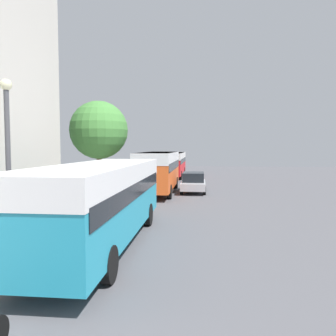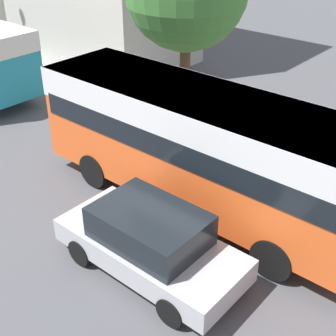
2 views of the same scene
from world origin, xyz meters
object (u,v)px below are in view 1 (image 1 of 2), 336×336
at_px(bus_following, 159,167).
at_px(car_crossing, 193,182).
at_px(bus_lead, 101,193).
at_px(bus_third_in_line, 173,161).
at_px(pedestrian_near_curb, 94,190).

relative_size(bus_following, car_crossing, 2.15).
bearing_deg(bus_lead, car_crossing, 78.47).
distance_m(bus_lead, bus_third_in_line, 27.65).
xyz_separation_m(bus_third_in_line, pedestrian_near_curb, (-2.99, -20.08, -0.90)).
xyz_separation_m(bus_lead, bus_third_in_line, (0.15, 27.65, -0.01)).
distance_m(bus_lead, pedestrian_near_curb, 8.13).
bearing_deg(car_crossing, bus_third_in_line, 102.04).
bearing_deg(pedestrian_near_curb, bus_lead, -69.40).
bearing_deg(car_crossing, pedestrian_near_curb, -129.95).
relative_size(bus_lead, bus_third_in_line, 0.94).
bearing_deg(bus_lead, pedestrian_near_curb, 110.60).
bearing_deg(bus_third_in_line, car_crossing, -77.96).
height_order(bus_lead, car_crossing, bus_lead).
bearing_deg(car_crossing, bus_following, -165.33).
height_order(bus_following, pedestrian_near_curb, bus_following).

